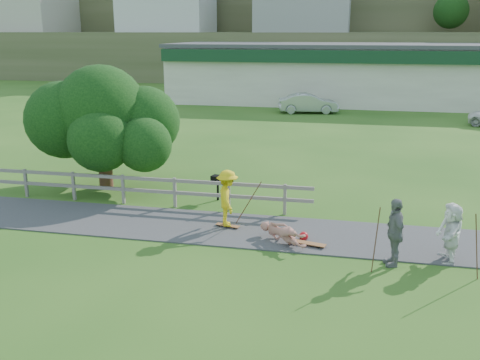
% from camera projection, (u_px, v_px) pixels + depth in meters
% --- Properties ---
extents(ground, '(260.00, 260.00, 0.00)m').
position_uv_depth(ground, '(203.00, 246.00, 15.93)').
color(ground, '#265518').
rests_on(ground, ground).
extents(path, '(34.00, 3.00, 0.04)m').
position_uv_depth(path, '(216.00, 228.00, 17.34)').
color(path, '#39393C').
rests_on(path, ground).
extents(fence, '(15.05, 0.10, 1.10)m').
position_uv_depth(fence, '(107.00, 184.00, 19.77)').
color(fence, '#66615A').
rests_on(fence, ground).
extents(strip_mall, '(32.50, 10.75, 5.10)m').
position_uv_depth(strip_mall, '(354.00, 73.00, 47.33)').
color(strip_mall, beige).
rests_on(strip_mall, ground).
extents(skater_rider, '(1.04, 1.35, 1.84)m').
position_uv_depth(skater_rider, '(227.00, 201.00, 17.12)').
color(skater_rider, yellow).
rests_on(skater_rider, ground).
extents(skater_fallen, '(1.45, 1.61, 0.64)m').
position_uv_depth(skater_fallen, '(283.00, 233.00, 16.04)').
color(skater_fallen, '#A86A5D').
rests_on(skater_fallen, ground).
extents(spectator_a, '(0.83, 0.96, 1.67)m').
position_uv_depth(spectator_a, '(449.00, 233.00, 14.67)').
color(spectator_a, white).
rests_on(spectator_a, ground).
extents(spectator_b, '(0.71, 1.19, 1.90)m').
position_uv_depth(spectator_b, '(395.00, 232.00, 14.40)').
color(spectator_b, slate).
rests_on(spectator_b, ground).
extents(spectator_d, '(0.74, 1.62, 1.69)m').
position_uv_depth(spectator_d, '(452.00, 233.00, 14.60)').
color(spectator_d, white).
rests_on(spectator_d, ground).
extents(car_silver, '(4.79, 2.41, 1.51)m').
position_uv_depth(car_silver, '(308.00, 103.00, 41.44)').
color(car_silver, '#ABAEB2').
rests_on(car_silver, ground).
extents(tree, '(5.83, 5.83, 4.50)m').
position_uv_depth(tree, '(103.00, 133.00, 21.30)').
color(tree, black).
rests_on(tree, ground).
extents(bbq, '(0.51, 0.43, 0.96)m').
position_uv_depth(bbq, '(218.00, 188.00, 20.11)').
color(bbq, black).
rests_on(bbq, ground).
extents(longboard_rider, '(0.83, 0.37, 0.09)m').
position_uv_depth(longboard_rider, '(228.00, 227.00, 17.36)').
color(longboard_rider, brown).
rests_on(longboard_rider, ground).
extents(longboard_fallen, '(1.04, 0.47, 0.11)m').
position_uv_depth(longboard_fallen, '(309.00, 245.00, 15.86)').
color(longboard_fallen, brown).
rests_on(longboard_fallen, ground).
extents(helmet, '(0.28, 0.28, 0.28)m').
position_uv_depth(helmet, '(304.00, 236.00, 16.30)').
color(helmet, red).
rests_on(helmet, ground).
extents(pole_rider, '(0.03, 0.03, 1.75)m').
position_uv_depth(pole_rider, '(248.00, 200.00, 17.39)').
color(pole_rider, '#553122').
rests_on(pole_rider, ground).
extents(pole_spec_left, '(0.03, 0.03, 1.83)m').
position_uv_depth(pole_spec_left, '(376.00, 240.00, 13.95)').
color(pole_spec_left, '#553122').
rests_on(pole_spec_left, ground).
extents(pole_spec_right, '(0.03, 0.03, 1.79)m').
position_uv_depth(pole_spec_right, '(477.00, 247.00, 13.57)').
color(pole_spec_right, '#553122').
rests_on(pole_spec_right, ground).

